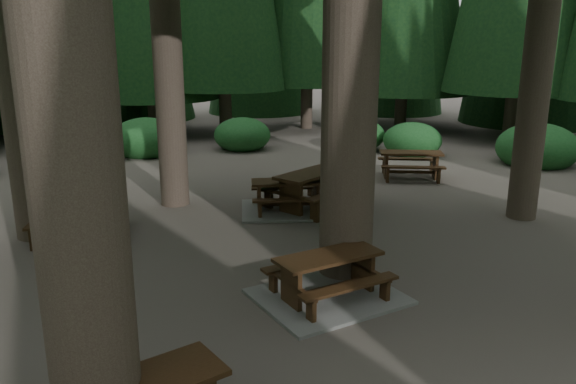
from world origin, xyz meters
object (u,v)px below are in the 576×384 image
object	(u,v)px
picnic_table_f	(313,184)
picnic_table_b	(78,210)
picnic_table_a	(328,285)
picnic_table_d	(411,161)
picnic_table_c	(288,201)

from	to	relation	value
picnic_table_f	picnic_table_b	bearing A→B (deg)	152.82
picnic_table_a	picnic_table_f	xyz separation A→B (m)	(1.22, 4.43, 0.34)
picnic_table_a	picnic_table_d	xyz separation A→B (m)	(4.67, 6.45, 0.26)
picnic_table_f	picnic_table_a	bearing A→B (deg)	-139.43
picnic_table_c	picnic_table_d	distance (m)	4.57
picnic_table_a	picnic_table_c	xyz separation A→B (m)	(0.61, 4.35, 0.01)
picnic_table_a	picnic_table_d	distance (m)	7.96
picnic_table_c	picnic_table_d	world-z (taller)	picnic_table_d
picnic_table_a	picnic_table_c	size ratio (longest dim) A/B	1.02
picnic_table_c	picnic_table_f	xyz separation A→B (m)	(0.61, 0.08, 0.33)
picnic_table_d	picnic_table_f	bearing A→B (deg)	-129.49
picnic_table_a	picnic_table_d	bearing A→B (deg)	39.45
picnic_table_b	picnic_table_c	bearing A→B (deg)	-73.53
picnic_table_a	picnic_table_b	size ratio (longest dim) A/B	1.17
picnic_table_b	picnic_table_f	bearing A→B (deg)	-73.49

